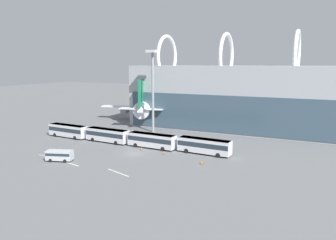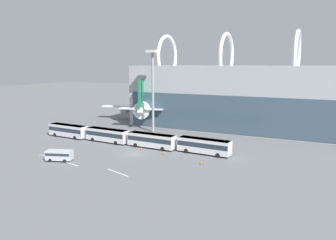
{
  "view_description": "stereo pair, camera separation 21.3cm",
  "coord_description": "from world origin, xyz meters",
  "px_view_note": "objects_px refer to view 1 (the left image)",
  "views": [
    {
      "loc": [
        36.39,
        -59.25,
        19.3
      ],
      "look_at": [
        -2.15,
        21.32,
        4.0
      ],
      "focal_mm": 35.0,
      "sensor_mm": 36.0,
      "label": 1
    },
    {
      "loc": [
        36.59,
        -59.16,
        19.3
      ],
      "look_at": [
        -2.15,
        21.32,
        4.0
      ],
      "focal_mm": 35.0,
      "sensor_mm": 36.0,
      "label": 2
    }
  ],
  "objects_px": {
    "shuttle_bus_2": "(152,140)",
    "traffic_cone_0": "(164,153)",
    "airliner_at_gate_near": "(154,104)",
    "shuttle_bus_0": "(68,130)",
    "traffic_cone_2": "(201,162)",
    "shuttle_bus_1": "(107,134)",
    "floodlight_mast": "(153,78)",
    "traffic_cone_1": "(141,148)",
    "shuttle_bus_3": "(204,145)",
    "airliner_at_gate_far": "(330,110)",
    "service_van_foreground": "(60,155)"
  },
  "relations": [
    {
      "from": "airliner_at_gate_near",
      "to": "traffic_cone_2",
      "type": "relative_size",
      "value": 62.81
    },
    {
      "from": "floodlight_mast",
      "to": "traffic_cone_2",
      "type": "xyz_separation_m",
      "value": [
        22.84,
        -22.64,
        -15.17
      ]
    },
    {
      "from": "shuttle_bus_2",
      "to": "shuttle_bus_3",
      "type": "relative_size",
      "value": 1.0
    },
    {
      "from": "shuttle_bus_1",
      "to": "floodlight_mast",
      "type": "height_order",
      "value": "floodlight_mast"
    },
    {
      "from": "shuttle_bus_3",
      "to": "service_van_foreground",
      "type": "relative_size",
      "value": 2.14
    },
    {
      "from": "airliner_at_gate_near",
      "to": "airliner_at_gate_far",
      "type": "bearing_deg",
      "value": -93.29
    },
    {
      "from": "shuttle_bus_0",
      "to": "shuttle_bus_3",
      "type": "height_order",
      "value": "same"
    },
    {
      "from": "traffic_cone_2",
      "to": "airliner_at_gate_near",
      "type": "bearing_deg",
      "value": 128.09
    },
    {
      "from": "airliner_at_gate_near",
      "to": "service_van_foreground",
      "type": "height_order",
      "value": "airliner_at_gate_near"
    },
    {
      "from": "airliner_at_gate_near",
      "to": "shuttle_bus_1",
      "type": "distance_m",
      "value": 35.2
    },
    {
      "from": "airliner_at_gate_far",
      "to": "shuttle_bus_2",
      "type": "bearing_deg",
      "value": 147.36
    },
    {
      "from": "shuttle_bus_2",
      "to": "traffic_cone_1",
      "type": "distance_m",
      "value": 3.38
    },
    {
      "from": "traffic_cone_0",
      "to": "shuttle_bus_3",
      "type": "bearing_deg",
      "value": 28.1
    },
    {
      "from": "airliner_at_gate_near",
      "to": "shuttle_bus_2",
      "type": "distance_m",
      "value": 39.37
    },
    {
      "from": "shuttle_bus_0",
      "to": "traffic_cone_2",
      "type": "distance_m",
      "value": 40.78
    },
    {
      "from": "airliner_at_gate_near",
      "to": "shuttle_bus_3",
      "type": "height_order",
      "value": "airliner_at_gate_near"
    },
    {
      "from": "airliner_at_gate_near",
      "to": "floodlight_mast",
      "type": "relative_size",
      "value": 1.74
    },
    {
      "from": "shuttle_bus_0",
      "to": "traffic_cone_1",
      "type": "relative_size",
      "value": 14.94
    },
    {
      "from": "traffic_cone_1",
      "to": "floodlight_mast",
      "type": "bearing_deg",
      "value": 110.54
    },
    {
      "from": "traffic_cone_2",
      "to": "shuttle_bus_1",
      "type": "bearing_deg",
      "value": 165.87
    },
    {
      "from": "floodlight_mast",
      "to": "traffic_cone_1",
      "type": "height_order",
      "value": "floodlight_mast"
    },
    {
      "from": "airliner_at_gate_near",
      "to": "airliner_at_gate_far",
      "type": "distance_m",
      "value": 56.28
    },
    {
      "from": "shuttle_bus_2",
      "to": "shuttle_bus_1",
      "type": "bearing_deg",
      "value": -178.2
    },
    {
      "from": "shuttle_bus_2",
      "to": "shuttle_bus_3",
      "type": "xyz_separation_m",
      "value": [
        12.73,
        0.36,
        0.0
      ]
    },
    {
      "from": "floodlight_mast",
      "to": "shuttle_bus_0",
      "type": "bearing_deg",
      "value": -137.83
    },
    {
      "from": "traffic_cone_0",
      "to": "traffic_cone_1",
      "type": "bearing_deg",
      "value": 171.08
    },
    {
      "from": "shuttle_bus_1",
      "to": "traffic_cone_2",
      "type": "bearing_deg",
      "value": -10.43
    },
    {
      "from": "shuttle_bus_1",
      "to": "shuttle_bus_3",
      "type": "bearing_deg",
      "value": 3.94
    },
    {
      "from": "shuttle_bus_0",
      "to": "traffic_cone_1",
      "type": "xyz_separation_m",
      "value": [
        24.34,
        -3.09,
        -1.58
      ]
    },
    {
      "from": "airliner_at_gate_far",
      "to": "traffic_cone_0",
      "type": "relative_size",
      "value": 47.87
    },
    {
      "from": "traffic_cone_2",
      "to": "shuttle_bus_2",
      "type": "bearing_deg",
      "value": 155.65
    },
    {
      "from": "airliner_at_gate_far",
      "to": "shuttle_bus_1",
      "type": "distance_m",
      "value": 67.36
    },
    {
      "from": "shuttle_bus_0",
      "to": "shuttle_bus_3",
      "type": "bearing_deg",
      "value": 3.9
    },
    {
      "from": "shuttle_bus_0",
      "to": "traffic_cone_2",
      "type": "relative_size",
      "value": 18.7
    },
    {
      "from": "shuttle_bus_2",
      "to": "traffic_cone_0",
      "type": "relative_size",
      "value": 16.83
    },
    {
      "from": "service_van_foreground",
      "to": "traffic_cone_1",
      "type": "relative_size",
      "value": 6.97
    },
    {
      "from": "airliner_at_gate_near",
      "to": "floodlight_mast",
      "type": "bearing_deg",
      "value": -166.43
    },
    {
      "from": "shuttle_bus_1",
      "to": "service_van_foreground",
      "type": "bearing_deg",
      "value": -83.03
    },
    {
      "from": "service_van_foreground",
      "to": "traffic_cone_1",
      "type": "height_order",
      "value": "service_van_foreground"
    },
    {
      "from": "airliner_at_gate_near",
      "to": "shuttle_bus_0",
      "type": "xyz_separation_m",
      "value": [
        -7.58,
        -34.59,
        -3.42
      ]
    },
    {
      "from": "traffic_cone_0",
      "to": "traffic_cone_1",
      "type": "relative_size",
      "value": 0.89
    },
    {
      "from": "shuttle_bus_1",
      "to": "shuttle_bus_3",
      "type": "relative_size",
      "value": 1.0
    },
    {
      "from": "traffic_cone_2",
      "to": "shuttle_bus_0",
      "type": "bearing_deg",
      "value": 170.16
    },
    {
      "from": "shuttle_bus_0",
      "to": "service_van_foreground",
      "type": "relative_size",
      "value": 2.14
    },
    {
      "from": "shuttle_bus_1",
      "to": "traffic_cone_1",
      "type": "distance_m",
      "value": 12.1
    },
    {
      "from": "shuttle_bus_0",
      "to": "traffic_cone_2",
      "type": "bearing_deg",
      "value": -6.01
    },
    {
      "from": "traffic_cone_0",
      "to": "airliner_at_gate_far",
      "type": "bearing_deg",
      "value": 56.38
    },
    {
      "from": "floodlight_mast",
      "to": "traffic_cone_1",
      "type": "xyz_separation_m",
      "value": [
        7.03,
        -18.77,
        -15.08
      ]
    },
    {
      "from": "shuttle_bus_3",
      "to": "floodlight_mast",
      "type": "distance_m",
      "value": 29.38
    },
    {
      "from": "floodlight_mast",
      "to": "traffic_cone_1",
      "type": "relative_size",
      "value": 28.77
    }
  ]
}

